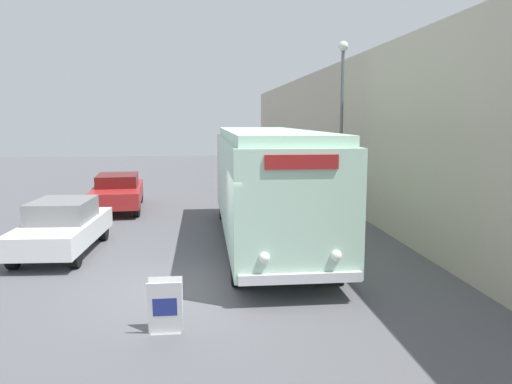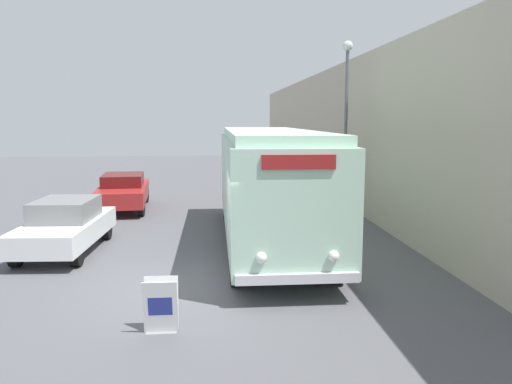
# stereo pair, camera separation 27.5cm
# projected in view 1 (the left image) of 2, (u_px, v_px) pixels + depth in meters

# --- Properties ---
(ground_plane) EXTENTS (80.00, 80.00, 0.00)m
(ground_plane) POSITION_uv_depth(u_px,v_px,m) (181.00, 290.00, 10.85)
(ground_plane) COLOR #56565B
(building_wall_right) EXTENTS (0.30, 60.00, 6.13)m
(building_wall_right) POSITION_uv_depth(u_px,v_px,m) (347.00, 134.00, 20.94)
(building_wall_right) COLOR #B2A893
(building_wall_right) RESTS_ON ground_plane
(vintage_bus) EXTENTS (2.60, 10.38, 3.37)m
(vintage_bus) POSITION_uv_depth(u_px,v_px,m) (267.00, 181.00, 14.69)
(vintage_bus) COLOR black
(vintage_bus) RESTS_ON ground_plane
(sign_board) EXTENTS (0.59, 0.36, 0.96)m
(sign_board) POSITION_uv_depth(u_px,v_px,m) (165.00, 307.00, 8.62)
(sign_board) COLOR gray
(sign_board) RESTS_ON ground_plane
(streetlamp) EXTENTS (0.36, 0.36, 6.46)m
(streetlamp) POSITION_uv_depth(u_px,v_px,m) (342.00, 105.00, 18.21)
(streetlamp) COLOR #595E60
(streetlamp) RESTS_ON ground_plane
(parked_car_near) EXTENTS (1.98, 4.35, 1.47)m
(parked_car_near) POSITION_uv_depth(u_px,v_px,m) (62.00, 226.00, 13.79)
(parked_car_near) COLOR black
(parked_car_near) RESTS_ON ground_plane
(parked_car_mid) EXTENTS (2.24, 4.84, 1.45)m
(parked_car_mid) POSITION_uv_depth(u_px,v_px,m) (118.00, 191.00, 20.32)
(parked_car_mid) COLOR black
(parked_car_mid) RESTS_ON ground_plane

